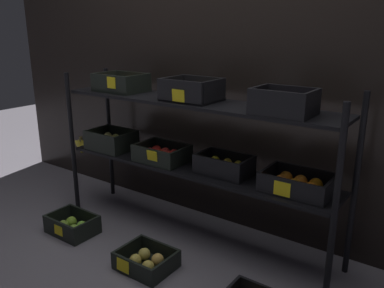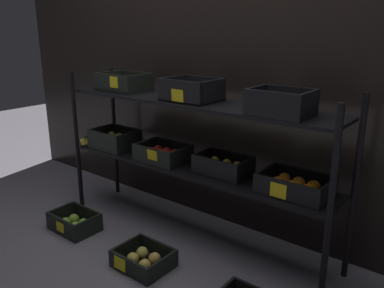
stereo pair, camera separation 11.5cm
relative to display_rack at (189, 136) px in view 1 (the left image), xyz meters
The scene contains 5 objects.
ground_plane 0.69m from the display_rack, 22.09° to the left, with size 10.00×10.00×0.00m, color slate.
storefront_wall 0.46m from the display_rack, 87.29° to the left, with size 4.29×0.12×1.86m, color black.
display_rack is the anchor object (origin of this frame).
crate_ground_apple_green 1.02m from the display_rack, 147.08° to the right, with size 0.32×0.24×0.13m.
crate_ground_apple_gold 0.79m from the display_rack, 87.75° to the right, with size 0.31×0.26×0.11m.
Camera 1 is at (1.38, -1.93, 1.35)m, focal length 37.06 mm.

